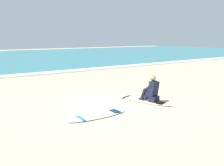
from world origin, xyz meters
TOP-DOWN VIEW (x-y plane):
  - ground_plane at (0.00, 0.00)m, footprint 80.00×80.00m
  - breaking_foam at (0.00, 8.04)m, footprint 80.00×0.90m
  - surfboard_main at (1.02, -0.39)m, footprint 1.21×2.49m
  - surfer_seated at (1.14, -0.75)m, footprint 0.45×0.75m
  - surfboard_spare_near at (-1.26, -1.00)m, footprint 1.98×0.53m

SIDE VIEW (x-z plane):
  - ground_plane at x=0.00m, z-range 0.00..0.00m
  - surfboard_main at x=1.02m, z-range 0.00..0.07m
  - surfboard_spare_near at x=-1.26m, z-range 0.00..0.07m
  - breaking_foam at x=0.00m, z-range 0.00..0.11m
  - surfer_seated at x=1.14m, z-range -0.04..0.91m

